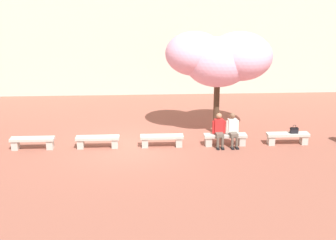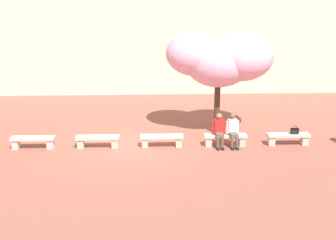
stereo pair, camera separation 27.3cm
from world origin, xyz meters
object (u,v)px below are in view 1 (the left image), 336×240
stone_bench_east_end (225,138)px  cherry_tree_main (220,58)px  stone_bench_near_west (32,142)px  stone_bench_near_east (162,139)px  person_seated_left (219,129)px  person_seated_right (233,128)px  stone_bench_far_east (288,137)px  stone_bench_center (98,140)px  handbag (294,130)px

stone_bench_east_end → cherry_tree_main: (-0.04, 1.62, 2.85)m
stone_bench_near_west → stone_bench_near_east: bearing=0.0°
person_seated_left → person_seated_right: bearing=0.0°
stone_bench_far_east → cherry_tree_main: 4.11m
stone_bench_center → person_seated_left: (4.63, -0.05, 0.40)m
stone_bench_near_west → cherry_tree_main: 8.00m
stone_bench_near_west → stone_bench_east_end: bearing=0.0°
person_seated_right → stone_bench_east_end: bearing=168.7°
stone_bench_east_end → stone_bench_center: bearing=180.0°
person_seated_left → handbag: person_seated_left is taller
stone_bench_east_end → handbag: bearing=-0.5°
stone_bench_east_end → handbag: handbag is taller
person_seated_left → cherry_tree_main: cherry_tree_main is taller
stone_bench_center → person_seated_left: 4.65m
stone_bench_east_end → person_seated_left: person_seated_left is taller
stone_bench_far_east → handbag: bearing=-5.2°
person_seated_left → handbag: (2.93, 0.03, -0.12)m
stone_bench_near_west → stone_bench_far_east: size_ratio=1.00×
stone_bench_near_east → person_seated_right: 2.74m
person_seated_left → stone_bench_far_east: bearing=1.1°
stone_bench_east_end → cherry_tree_main: cherry_tree_main is taller
handbag → stone_bench_near_east: bearing=179.8°
stone_bench_far_east → person_seated_right: bearing=-178.6°
stone_bench_east_end → person_seated_left: bearing=-168.3°
person_seated_right → stone_bench_center: bearing=179.4°
stone_bench_center → person_seated_right: bearing=-0.6°
stone_bench_near_west → stone_bench_near_east: 4.89m
person_seated_left → cherry_tree_main: bearing=82.4°
stone_bench_east_end → handbag: (2.67, -0.02, 0.28)m
stone_bench_near_west → person_seated_right: bearing=-0.4°
person_seated_left → handbag: bearing=0.6°
stone_bench_center → stone_bench_far_east: size_ratio=1.00×
stone_bench_near_east → cherry_tree_main: (2.41, 1.62, 2.85)m
stone_bench_far_east → person_seated_left: person_seated_left is taller
stone_bench_east_end → cherry_tree_main: bearing=91.3°
person_seated_left → stone_bench_near_east: bearing=178.6°
stone_bench_near_east → stone_bench_east_end: bearing=0.0°
stone_bench_east_end → handbag: size_ratio=4.84×
stone_bench_near_west → handbag: bearing=-0.1°
stone_bench_near_east → person_seated_left: (2.18, -0.05, 0.40)m
stone_bench_east_end → stone_bench_far_east: bearing=0.0°
stone_bench_near_east → cherry_tree_main: bearing=34.0°
stone_bench_far_east → person_seated_left: size_ratio=1.27×
handbag → stone_bench_near_west: bearing=179.9°
stone_bench_east_end → person_seated_left: size_ratio=1.27×
stone_bench_near_west → stone_bench_center: same height
stone_bench_far_east → handbag: size_ratio=4.84×
stone_bench_east_end → person_seated_right: bearing=-11.3°
stone_bench_near_west → person_seated_left: bearing=-0.4°
handbag → person_seated_right: bearing=-179.2°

